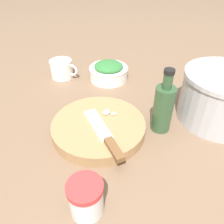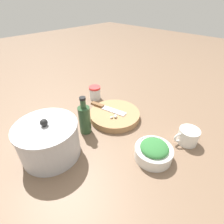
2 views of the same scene
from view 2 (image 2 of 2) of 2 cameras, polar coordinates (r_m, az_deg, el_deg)
ground_plane at (r=0.87m, az=-0.22°, el=-4.86°), size 5.00×5.00×0.00m
cutting_board at (r=0.92m, az=0.88°, el=-0.95°), size 0.26×0.26×0.03m
chef_knife at (r=0.94m, az=-2.09°, el=1.38°), size 0.21×0.07×0.01m
garlic_cloves at (r=0.87m, az=0.90°, el=-1.44°), size 0.03×0.04×0.01m
herb_bowl at (r=0.73m, az=13.46°, el=-12.38°), size 0.15×0.15×0.07m
spice_jar at (r=1.08m, az=-5.58°, el=6.32°), size 0.07×0.07×0.08m
coffee_mug at (r=0.84m, az=23.52°, el=-7.25°), size 0.09×0.11×0.07m
oil_bottle at (r=0.81m, az=-8.91°, el=-2.18°), size 0.05×0.05×0.19m
stock_pot at (r=0.74m, az=-19.92°, el=-8.65°), size 0.24×0.24×0.18m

